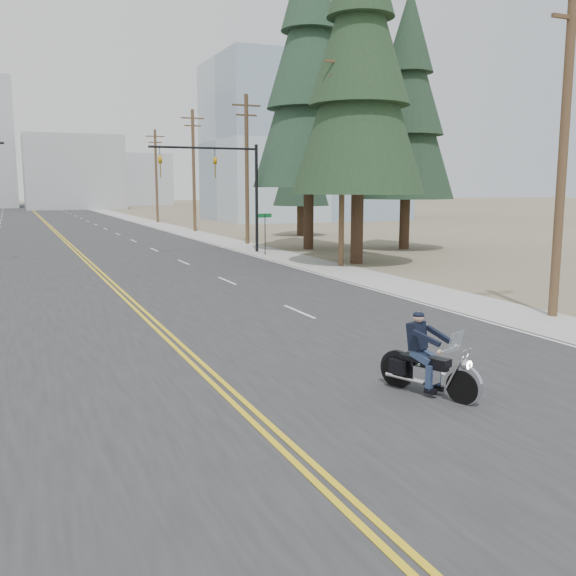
# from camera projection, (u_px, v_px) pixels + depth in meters

# --- Properties ---
(ground_plane) EXTENTS (400.00, 400.00, 0.00)m
(ground_plane) POSITION_uv_depth(u_px,v_px,m) (327.00, 486.00, 9.28)
(ground_plane) COLOR #776D56
(ground_plane) RESTS_ON ground
(road) EXTENTS (20.00, 200.00, 0.01)m
(road) POSITION_uv_depth(u_px,v_px,m) (48.00, 225.00, 72.72)
(road) COLOR #303033
(road) RESTS_ON ground
(sidewalk_right) EXTENTS (3.00, 200.00, 0.01)m
(sidewalk_right) POSITION_uv_depth(u_px,v_px,m) (150.00, 223.00, 77.24)
(sidewalk_right) COLOR #A5A5A0
(sidewalk_right) RESTS_ON ground
(traffic_mast_right) EXTENTS (7.10, 0.26, 7.00)m
(traffic_mast_right) POSITION_uv_depth(u_px,v_px,m) (227.00, 177.00, 41.04)
(traffic_mast_right) COLOR black
(traffic_mast_right) RESTS_ON ground
(street_sign) EXTENTS (0.90, 0.06, 2.62)m
(street_sign) POSITION_uv_depth(u_px,v_px,m) (265.00, 227.00, 40.43)
(street_sign) COLOR black
(street_sign) RESTS_ON ground
(utility_pole_a) EXTENTS (2.20, 0.30, 11.00)m
(utility_pole_a) POSITION_uv_depth(u_px,v_px,m) (564.00, 141.00, 20.55)
(utility_pole_a) COLOR brown
(utility_pole_a) RESTS_ON ground
(utility_pole_b) EXTENTS (2.20, 0.30, 11.50)m
(utility_pole_b) POSITION_uv_depth(u_px,v_px,m) (342.00, 155.00, 34.10)
(utility_pole_b) COLOR brown
(utility_pole_b) RESTS_ON ground
(utility_pole_c) EXTENTS (2.20, 0.30, 11.00)m
(utility_pole_c) POSITION_uv_depth(u_px,v_px,m) (247.00, 167.00, 47.74)
(utility_pole_c) COLOR brown
(utility_pole_c) RESTS_ON ground
(utility_pole_d) EXTENTS (2.20, 0.30, 11.50)m
(utility_pole_d) POSITION_uv_depth(u_px,v_px,m) (194.00, 169.00, 61.29)
(utility_pole_d) COLOR brown
(utility_pole_d) RESTS_ON ground
(utility_pole_e) EXTENTS (2.20, 0.30, 11.00)m
(utility_pole_e) POSITION_uv_depth(u_px,v_px,m) (156.00, 175.00, 76.74)
(utility_pole_e) COLOR brown
(utility_pole_e) RESTS_ON ground
(glass_building) EXTENTS (24.00, 16.00, 20.00)m
(glass_building) POSITION_uv_depth(u_px,v_px,m) (304.00, 143.00, 83.73)
(glass_building) COLOR #9EB5CC
(glass_building) RESTS_ON ground
(haze_bldg_b) EXTENTS (18.00, 14.00, 14.00)m
(haze_bldg_b) POSITION_uv_depth(u_px,v_px,m) (73.00, 173.00, 124.62)
(haze_bldg_b) COLOR #ADB2B7
(haze_bldg_b) RESTS_ON ground
(haze_bldg_c) EXTENTS (16.00, 12.00, 18.00)m
(haze_bldg_c) POSITION_uv_depth(u_px,v_px,m) (254.00, 162.00, 123.28)
(haze_bldg_c) COLOR #B7BCC6
(haze_bldg_c) RESTS_ON ground
(haze_bldg_e) EXTENTS (14.00, 14.00, 12.00)m
(haze_bldg_e) POSITION_uv_depth(u_px,v_px,m) (138.00, 180.00, 154.11)
(haze_bldg_e) COLOR #B7BCC6
(haze_bldg_e) RESTS_ON ground
(motorcyclist) EXTENTS (1.71, 2.41, 1.73)m
(motorcyclist) POSITION_uv_depth(u_px,v_px,m) (430.00, 355.00, 13.22)
(motorcyclist) COLOR black
(motorcyclist) RESTS_ON ground
(conifer_near) EXTENTS (7.35, 7.35, 19.46)m
(conifer_near) POSITION_uv_depth(u_px,v_px,m) (360.00, 58.00, 34.56)
(conifer_near) COLOR #382619
(conifer_near) RESTS_ON ground
(conifer_mid) EXTENTS (6.51, 6.51, 17.36)m
(conifer_mid) POSITION_uv_depth(u_px,v_px,m) (408.00, 101.00, 43.12)
(conifer_mid) COLOR #382619
(conifer_mid) RESTS_ON ground
(conifer_tall) EXTENTS (7.66, 7.66, 21.27)m
(conifer_tall) POSITION_uv_depth(u_px,v_px,m) (309.00, 67.00, 42.74)
(conifer_tall) COLOR #382619
(conifer_tall) RESTS_ON ground
(conifer_far) EXTENTS (4.95, 4.95, 13.26)m
(conifer_far) POSITION_uv_depth(u_px,v_px,m) (301.00, 148.00, 55.73)
(conifer_far) COLOR #382619
(conifer_far) RESTS_ON ground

